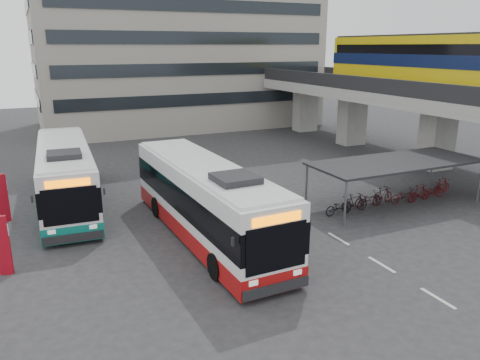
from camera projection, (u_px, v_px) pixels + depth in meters
name	position (u px, v px, depth m)	size (l,w,h in m)	color
ground	(293.00, 248.00, 21.22)	(120.00, 120.00, 0.00)	#28282B
viaduct	(416.00, 81.00, 35.64)	(8.00, 32.00, 9.68)	gray
bike_shelter	(394.00, 182.00, 26.88)	(10.00, 4.00, 2.54)	#595B60
office_block	(175.00, 12.00, 51.62)	(30.00, 15.00, 25.00)	gray
road_markings	(382.00, 264.00, 19.60)	(0.15, 7.60, 0.01)	beige
bus_main	(205.00, 201.00, 22.04)	(3.25, 13.15, 3.86)	white
bus_teal	(66.00, 175.00, 26.57)	(3.43, 12.88, 3.77)	white
pedestrian	(248.00, 199.00, 25.63)	(0.54, 0.36, 1.49)	black
sign_totem_mid	(3.00, 245.00, 18.45)	(0.53, 0.28, 2.48)	maroon
sign_totem_north	(3.00, 197.00, 24.13)	(0.55, 0.20, 2.55)	maroon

